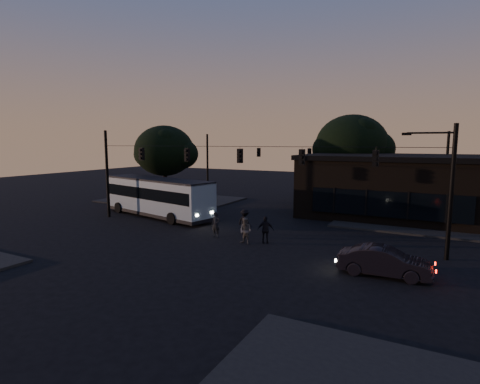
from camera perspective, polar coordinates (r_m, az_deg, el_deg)
The scene contains 14 objects.
ground at distance 23.64m, azimuth -4.58°, elevation -8.37°, with size 120.00×120.00×0.00m, color black.
sidewalk_far_right at distance 33.79m, azimuth 26.97°, elevation -4.20°, with size 14.00×10.00×0.15m, color black.
sidewalk_far_left at distance 42.76m, azimuth -10.40°, elevation -1.17°, with size 14.00×10.00×0.15m, color black.
building at distance 35.49m, azimuth 22.44°, elevation 0.89°, with size 15.40×10.41×5.40m.
tree_behind at distance 41.99m, azimuth 16.64°, elevation 6.86°, with size 7.60×7.60×9.43m.
tree_left at distance 41.51m, azimuth -11.44°, elevation 6.16°, with size 6.40×6.40×8.30m.
signal_rig_near at distance 26.27m, azimuth -0.00°, elevation 3.13°, with size 26.24×0.30×7.50m.
signal_rig_far at distance 41.10m, azimuth 10.49°, elevation 4.27°, with size 26.24×0.30×7.50m.
bus at distance 33.59m, azimuth -12.47°, elevation -0.47°, with size 12.25×5.35×3.36m.
car at distance 19.83m, azimuth 21.14°, elevation -9.85°, with size 1.51×4.34×1.43m, color black.
pedestrian_a at distance 25.80m, azimuth -3.70°, elevation -4.97°, with size 0.65×0.42×1.77m, color black.
pedestrian_b at distance 24.11m, azimuth 0.86°, elevation -5.94°, with size 0.83×0.64×1.70m, color #53504B.
pedestrian_c at distance 24.22m, azimuth 3.93°, elevation -5.78°, with size 1.05×0.44×1.79m, color black.
pedestrian_d at distance 26.49m, azimuth 0.74°, elevation -4.57°, with size 1.18×0.68×1.82m, color black.
Camera 1 is at (12.22, -19.17, 6.48)m, focal length 28.00 mm.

